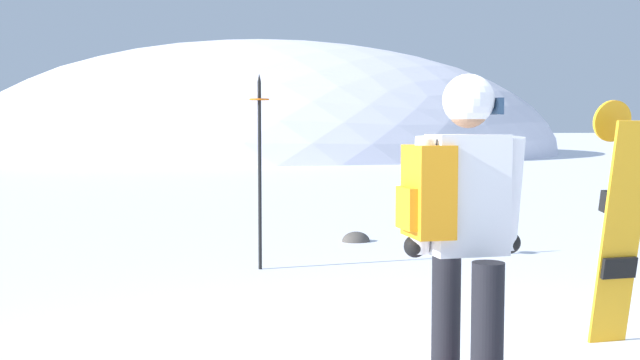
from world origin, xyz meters
The scene contains 5 objects.
ridge_peak_main centered at (6.40, 38.02, 0.00)m, with size 31.77×28.59×12.09m.
snowboarder_main centered at (-0.14, -0.29, 0.92)m, with size 0.64×1.84×1.71m.
spare_snowboard centered at (1.46, 0.68, 0.83)m, with size 0.28×0.30×1.64m.
piste_marker_near centered at (-0.33, 4.00, 1.14)m, with size 0.20×0.20×2.00m.
rock_dark centered at (1.19, 5.55, 0.00)m, with size 0.36×0.31×0.25m.
Camera 1 is at (-1.75, -3.66, 1.46)m, focal length 42.97 mm.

